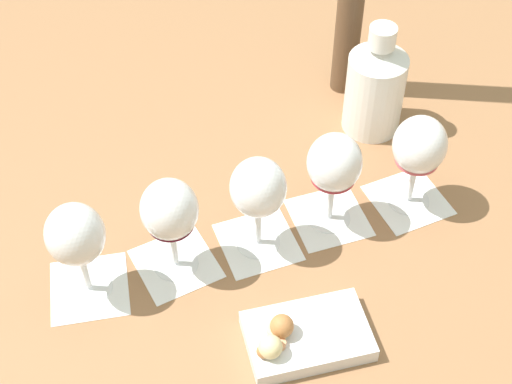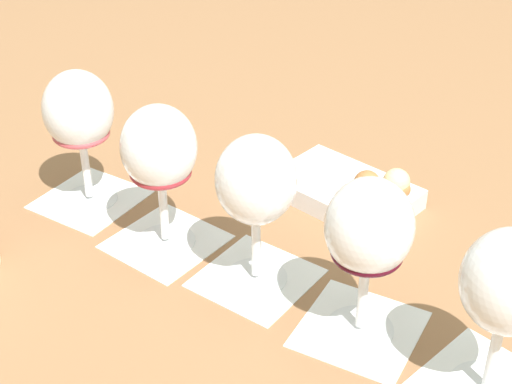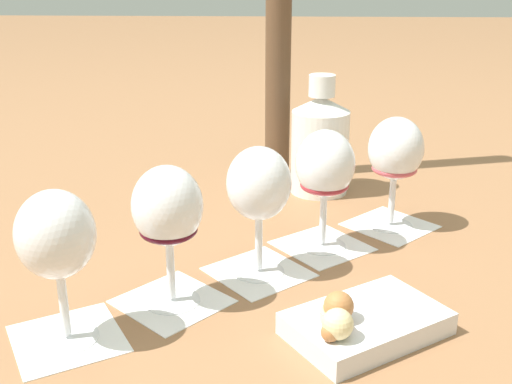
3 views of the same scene
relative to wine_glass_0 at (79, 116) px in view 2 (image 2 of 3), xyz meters
The scene contains 11 objects.
ground_plane 0.29m from the wine_glass_0, 50.91° to the right, with size 8.00×8.00×0.00m, color #936642.
tasting_card_0 0.12m from the wine_glass_0, 45.00° to the left, with size 0.16×0.16×0.00m.
tasting_card_1 0.18m from the wine_glass_0, 53.85° to the right, with size 0.16×0.16×0.00m.
tasting_card_2 0.29m from the wine_glass_0, 50.31° to the right, with size 0.16×0.16×0.00m.
tasting_card_3 0.41m from the wine_glass_0, 50.43° to the right, with size 0.16×0.16×0.00m.
wine_glass_0 is the anchor object (origin of this frame).
wine_glass_1 0.14m from the wine_glass_0, 53.85° to the right, with size 0.08×0.08×0.17m.
wine_glass_2 0.26m from the wine_glass_0, 50.31° to the right, with size 0.08×0.08×0.17m.
wine_glass_3 0.39m from the wine_glass_0, 50.43° to the right, with size 0.08×0.08×0.17m.
wine_glass_4 0.53m from the wine_glass_0, 50.26° to the right, with size 0.08×0.08×0.17m.
snack_dish 0.34m from the wine_glass_0, 14.21° to the right, with size 0.19×0.20×0.06m.
Camera 2 is at (-0.15, -0.65, 0.54)m, focal length 55.00 mm.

